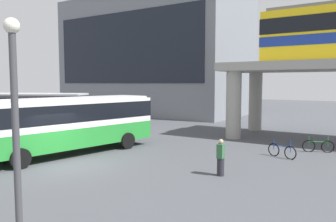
{
  "coord_description": "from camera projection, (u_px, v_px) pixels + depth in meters",
  "views": [
    {
      "loc": [
        12.79,
        -10.94,
        4.08
      ],
      "look_at": [
        0.93,
        7.63,
        2.2
      ],
      "focal_mm": 35.74,
      "sensor_mm": 36.0,
      "label": 1
    }
  ],
  "objects": [
    {
      "name": "bicycle_blue",
      "position": [
        282.0,
        151.0,
        18.21
      ],
      "size": [
        1.69,
        0.71,
        1.04
      ],
      "color": "black",
      "rests_on": "ground_plane"
    },
    {
      "name": "ground_plane",
      "position": [
        175.0,
        138.0,
        24.79
      ],
      "size": [
        120.0,
        120.0,
        0.0
      ],
      "primitive_type": "plane",
      "color": "#47494F"
    },
    {
      "name": "pedestrian_waiting_near_stop",
      "position": [
        221.0,
        159.0,
        14.62
      ],
      "size": [
        0.32,
        0.42,
        1.62
      ],
      "color": "#26262D",
      "rests_on": "ground_plane"
    },
    {
      "name": "lamp_post",
      "position": [
        15.0,
        116.0,
        7.62
      ],
      "size": [
        0.36,
        0.36,
        5.53
      ],
      "color": "#3F3F44",
      "rests_on": "ground_plane"
    },
    {
      "name": "bus_main",
      "position": [
        65.0,
        120.0,
        18.74
      ],
      "size": [
        4.46,
        11.32,
        3.22
      ],
      "color": "#268C33",
      "rests_on": "ground_plane"
    },
    {
      "name": "station_building",
      "position": [
        156.0,
        57.0,
        45.02
      ],
      "size": [
        23.34,
        13.25,
        14.89
      ],
      "color": "slate",
      "rests_on": "ground_plane"
    },
    {
      "name": "bus_secondary",
      "position": [
        21.0,
        109.0,
        26.94
      ],
      "size": [
        11.0,
        7.25,
        3.22
      ],
      "color": "orange",
      "rests_on": "ground_plane"
    },
    {
      "name": "bicycle_green",
      "position": [
        318.0,
        146.0,
        19.6
      ],
      "size": [
        1.69,
        0.72,
        1.04
      ],
      "color": "black",
      "rests_on": "ground_plane"
    }
  ]
}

